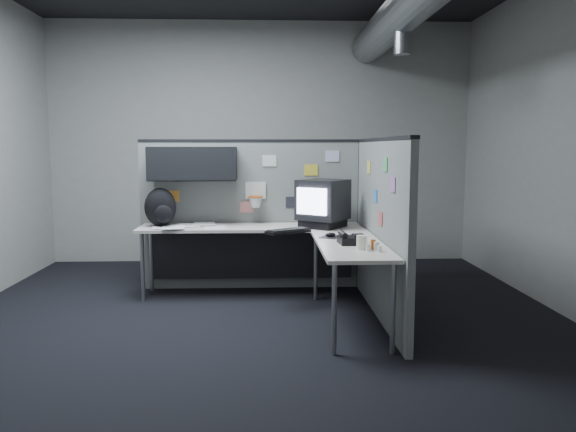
{
  "coord_description": "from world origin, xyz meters",
  "views": [
    {
      "loc": [
        0.05,
        -4.8,
        1.54
      ],
      "look_at": [
        0.26,
        0.35,
        0.91
      ],
      "focal_mm": 35.0,
      "sensor_mm": 36.0,
      "label": 1
    }
  ],
  "objects_px": {
    "desk": "(275,242)",
    "backpack": "(161,208)",
    "monitor": "(323,203)",
    "phone": "(351,239)",
    "keyboard": "(288,231)"
  },
  "relations": [
    {
      "from": "desk",
      "to": "monitor",
      "type": "distance_m",
      "value": 0.64
    },
    {
      "from": "desk",
      "to": "monitor",
      "type": "height_order",
      "value": "monitor"
    },
    {
      "from": "keyboard",
      "to": "backpack",
      "type": "height_order",
      "value": "backpack"
    },
    {
      "from": "desk",
      "to": "keyboard",
      "type": "relative_size",
      "value": 5.1
    },
    {
      "from": "desk",
      "to": "backpack",
      "type": "relative_size",
      "value": 5.78
    },
    {
      "from": "keyboard",
      "to": "backpack",
      "type": "distance_m",
      "value": 1.39
    },
    {
      "from": "monitor",
      "to": "phone",
      "type": "relative_size",
      "value": 2.48
    },
    {
      "from": "backpack",
      "to": "phone",
      "type": "bearing_deg",
      "value": -35.43
    },
    {
      "from": "desk",
      "to": "phone",
      "type": "distance_m",
      "value": 1.05
    },
    {
      "from": "desk",
      "to": "backpack",
      "type": "bearing_deg",
      "value": 166.3
    },
    {
      "from": "monitor",
      "to": "backpack",
      "type": "xyz_separation_m",
      "value": [
        -1.67,
        0.11,
        -0.06
      ]
    },
    {
      "from": "monitor",
      "to": "backpack",
      "type": "bearing_deg",
      "value": 166.55
    },
    {
      "from": "phone",
      "to": "backpack",
      "type": "height_order",
      "value": "backpack"
    },
    {
      "from": "keyboard",
      "to": "phone",
      "type": "distance_m",
      "value": 0.81
    },
    {
      "from": "keyboard",
      "to": "monitor",
      "type": "bearing_deg",
      "value": 56.99
    }
  ]
}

